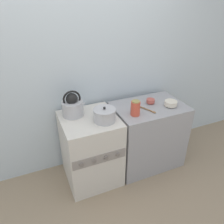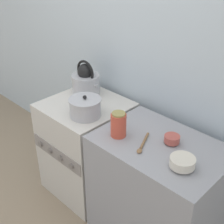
# 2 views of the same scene
# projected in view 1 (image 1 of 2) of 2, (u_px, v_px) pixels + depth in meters

# --- Properties ---
(ground_plane) EXTENTS (12.00, 12.00, 0.00)m
(ground_plane) POSITION_uv_depth(u_px,v_px,m) (101.00, 194.00, 2.47)
(ground_plane) COLOR gray
(wall_back) EXTENTS (7.00, 0.06, 2.50)m
(wall_back) POSITION_uv_depth(u_px,v_px,m) (77.00, 69.00, 2.40)
(wall_back) COLOR silver
(wall_back) RESTS_ON ground_plane
(stove) EXTENTS (0.60, 0.63, 0.83)m
(stove) POSITION_uv_depth(u_px,v_px,m) (91.00, 149.00, 2.51)
(stove) COLOR beige
(stove) RESTS_ON ground_plane
(counter) EXTENTS (0.84, 0.59, 0.83)m
(counter) POSITION_uv_depth(u_px,v_px,m) (147.00, 135.00, 2.75)
(counter) COLOR #99999E
(counter) RESTS_ON ground_plane
(kettle) EXTENTS (0.28, 0.23, 0.29)m
(kettle) POSITION_uv_depth(u_px,v_px,m) (73.00, 106.00, 2.32)
(kettle) COLOR #B2B2B7
(kettle) RESTS_ON stove
(cooking_pot) EXTENTS (0.23, 0.23, 0.16)m
(cooking_pot) POSITION_uv_depth(u_px,v_px,m) (105.00, 115.00, 2.23)
(cooking_pot) COLOR #B2B2B7
(cooking_pot) RESTS_ON stove
(enamel_bowl) EXTENTS (0.15, 0.15, 0.07)m
(enamel_bowl) POSITION_uv_depth(u_px,v_px,m) (171.00, 103.00, 2.53)
(enamel_bowl) COLOR beige
(enamel_bowl) RESTS_ON counter
(small_ceramic_bowl) EXTENTS (0.10, 0.10, 0.06)m
(small_ceramic_bowl) POSITION_uv_depth(u_px,v_px,m) (151.00, 101.00, 2.59)
(small_ceramic_bowl) COLOR #B75147
(small_ceramic_bowl) RESTS_ON counter
(storage_jar) EXTENTS (0.10, 0.10, 0.17)m
(storage_jar) POSITION_uv_depth(u_px,v_px,m) (135.00, 108.00, 2.33)
(storage_jar) COLOR #CC4C38
(storage_jar) RESTS_ON counter
(wooden_spoon) EXTENTS (0.11, 0.22, 0.02)m
(wooden_spoon) POSITION_uv_depth(u_px,v_px,m) (149.00, 110.00, 2.45)
(wooden_spoon) COLOR olive
(wooden_spoon) RESTS_ON counter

